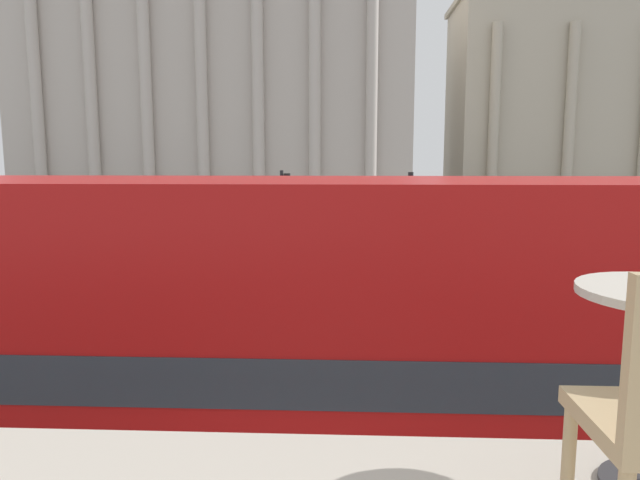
{
  "coord_description": "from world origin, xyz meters",
  "views": [
    {
      "loc": [
        0.29,
        -2.29,
        4.35
      ],
      "look_at": [
        -0.52,
        15.69,
        1.8
      ],
      "focal_mm": 32.0,
      "sensor_mm": 36.0,
      "label": 1
    }
  ],
  "objects": [
    {
      "name": "traffic_light_near",
      "position": [
        1.8,
        10.43,
        2.65
      ],
      "size": [
        0.42,
        0.24,
        4.08
      ],
      "color": "black",
      "rests_on": "ground_plane"
    },
    {
      "name": "plaza_building_right",
      "position": [
        22.89,
        54.4,
        9.62
      ],
      "size": [
        24.94,
        11.52,
        19.23
      ],
      "color": "#B2A893",
      "rests_on": "ground_plane"
    },
    {
      "name": "car_silver",
      "position": [
        4.52,
        17.74,
        0.7
      ],
      "size": [
        4.2,
        1.93,
        1.35
      ],
      "rotation": [
        0.0,
        0.0,
        0.11
      ],
      "color": "black",
      "rests_on": "ground_plane"
    },
    {
      "name": "car_navy",
      "position": [
        -7.48,
        15.01,
        0.7
      ],
      "size": [
        4.2,
        1.93,
        1.35
      ],
      "rotation": [
        0.0,
        0.0,
        3.23
      ],
      "color": "black",
      "rests_on": "ground_plane"
    },
    {
      "name": "pedestrian_grey",
      "position": [
        7.14,
        17.63,
        1.04
      ],
      "size": [
        0.32,
        0.32,
        1.8
      ],
      "rotation": [
        0.0,
        0.0,
        2.78
      ],
      "color": "#282B33",
      "rests_on": "ground_plane"
    },
    {
      "name": "traffic_light_mid",
      "position": [
        -1.79,
        16.9,
        2.6
      ],
      "size": [
        0.42,
        0.24,
        3.99
      ],
      "color": "black",
      "rests_on": "ground_plane"
    },
    {
      "name": "double_decker_bus",
      "position": [
        -0.77,
        3.54,
        2.3
      ],
      "size": [
        11.48,
        2.7,
        4.15
      ],
      "rotation": [
        0.0,
        0.0,
        0.12
      ],
      "color": "black",
      "rests_on": "ground_plane"
    },
    {
      "name": "pedestrian_olive",
      "position": [
        -4.02,
        12.01,
        0.94
      ],
      "size": [
        0.32,
        0.32,
        1.64
      ],
      "rotation": [
        0.0,
        0.0,
        4.86
      ],
      "color": "#282B33",
      "rests_on": "ground_plane"
    },
    {
      "name": "plaza_building_left",
      "position": [
        -10.77,
        49.96,
        12.51
      ],
      "size": [
        33.11,
        16.34,
        25.04
      ],
      "color": "#BCB2A8",
      "rests_on": "ground_plane"
    },
    {
      "name": "pedestrian_yellow",
      "position": [
        -7.48,
        21.47,
        1.01
      ],
      "size": [
        0.32,
        0.32,
        1.75
      ],
      "rotation": [
        0.0,
        0.0,
        0.22
      ],
      "color": "#282B33",
      "rests_on": "ground_plane"
    },
    {
      "name": "pedestrian_blue",
      "position": [
        -4.22,
        13.15,
        0.98
      ],
      "size": [
        0.32,
        0.32,
        1.71
      ],
      "rotation": [
        0.0,
        0.0,
        5.46
      ],
      "color": "#282B33",
      "rests_on": "ground_plane"
    }
  ]
}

